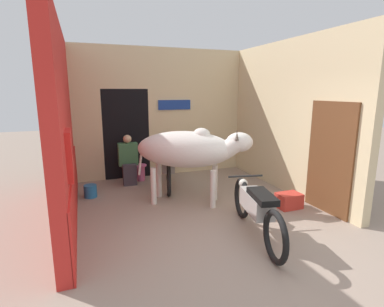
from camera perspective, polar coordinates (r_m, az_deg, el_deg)
ground_plane at (r=4.35m, az=9.74°, el=-18.20°), size 30.00×30.00×0.00m
wall_left_shopfront at (r=5.35m, az=-23.40°, el=4.30°), size 0.25×4.18×3.21m
wall_back_with_doorway at (r=7.88m, az=-8.88°, el=6.15°), size 4.30×0.93×3.21m
wall_right_with_door at (r=6.75m, az=18.14°, el=6.33°), size 0.22×4.18×3.21m
cow at (r=5.73m, az=-0.57°, el=0.73°), size 2.19×1.55×1.48m
motorcycle_near at (r=4.63m, az=12.15°, el=-10.01°), size 0.67×2.08×0.80m
motorcycle_far at (r=6.87m, az=-4.54°, el=-2.57°), size 0.72×1.95×0.80m
shopkeeper_seated at (r=7.14m, az=-12.02°, el=-1.06°), size 0.44×0.33×1.16m
plastic_stool at (r=7.45m, az=-9.78°, el=-3.48°), size 0.30×0.30×0.40m
crate at (r=5.98m, az=17.97°, el=-8.53°), size 0.44×0.32×0.28m
bucket at (r=6.58m, az=-18.79°, el=-6.79°), size 0.26×0.26×0.26m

